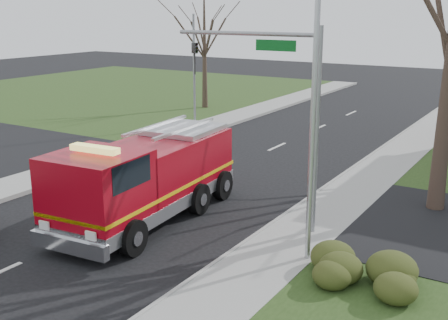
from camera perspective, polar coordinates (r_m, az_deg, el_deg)
The scene contains 9 objects.
ground at distance 21.08m, azimuth -9.32°, elevation -5.29°, with size 120.00×120.00×0.00m, color black.
sidewalk_right at distance 17.87m, azimuth 6.11°, elevation -8.75°, with size 2.40×80.00×0.15m, color gray.
sidewalk_left at distance 25.39m, azimuth -20.01°, elevation -2.32°, with size 2.40×80.00×0.15m, color gray.
hedge_corner at distance 15.90m, azimuth 13.83°, elevation -10.27°, with size 2.80×2.00×0.90m, color #293212.
bare_tree_left at distance 41.83m, azimuth -2.01°, elevation 12.74°, with size 4.50×4.50×9.00m.
traffic_signal_mast at distance 18.31m, azimuth 5.75°, elevation 6.97°, with size 5.29×0.18×6.80m.
streetlight_pole at distance 15.75m, azimuth 8.86°, elevation 4.97°, with size 1.48×0.16×8.40m.
utility_pole_far at distance 35.23m, azimuth -3.05°, elevation 8.93°, with size 0.14×0.14×7.00m, color gray.
fire_engine at distance 19.83m, azimuth -8.02°, elevation -2.05°, with size 3.61×8.29×3.26m.
Camera 1 is at (13.12, -14.82, 7.27)m, focal length 45.00 mm.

